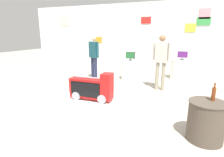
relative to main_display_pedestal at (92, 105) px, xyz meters
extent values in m
plane|color=#A8A091|center=(0.22, 0.15, -0.14)|extent=(30.00, 30.00, 0.00)
cube|color=silver|center=(0.22, 5.10, 1.48)|extent=(12.08, 0.10, 3.23)
cube|color=beige|center=(-4.09, 5.04, 2.35)|extent=(0.53, 0.02, 0.46)
cube|color=red|center=(0.34, 5.04, 2.29)|extent=(0.45, 0.02, 0.30)
cube|color=green|center=(2.75, 5.04, 2.19)|extent=(0.53, 0.02, 0.33)
cube|color=pink|center=(2.76, 5.04, 2.49)|extent=(0.43, 0.02, 0.41)
cube|color=orange|center=(-2.08, 5.04, 1.37)|extent=(0.38, 0.02, 0.31)
cube|color=white|center=(-0.17, 5.04, 1.05)|extent=(0.53, 0.02, 0.46)
cube|color=yellow|center=(2.27, 5.04, 1.93)|extent=(0.43, 0.02, 0.36)
cylinder|color=white|center=(0.00, 0.00, 0.00)|extent=(1.80, 1.80, 0.27)
cylinder|color=gray|center=(-0.33, 0.00, 0.24)|extent=(0.21, 0.34, 0.21)
cylinder|color=gray|center=(0.33, 0.00, 0.24)|extent=(0.21, 0.34, 0.21)
cube|color=red|center=(0.00, 0.00, 0.42)|extent=(1.03, 0.30, 0.45)
cube|color=red|center=(0.40, 0.00, 0.73)|extent=(0.23, 0.29, 0.16)
cube|color=black|center=(-0.08, -0.16, 0.42)|extent=(0.74, 0.02, 0.35)
cube|color=black|center=(-0.08, -0.16, 0.42)|extent=(0.70, 0.02, 0.31)
cube|color=#B2B2B7|center=(0.00, 0.00, 0.68)|extent=(0.82, 0.03, 0.02)
cylinder|color=white|center=(2.03, 4.09, 0.26)|extent=(0.85, 0.85, 0.79)
cylinder|color=black|center=(2.03, 4.09, 0.67)|extent=(0.20, 0.20, 0.02)
cylinder|color=black|center=(2.03, 4.09, 0.71)|extent=(0.04, 0.04, 0.07)
cube|color=silver|center=(2.03, 4.09, 0.87)|extent=(0.40, 0.07, 0.27)
cube|color=#561E6B|center=(2.03, 4.07, 0.87)|extent=(0.37, 0.04, 0.24)
cylinder|color=white|center=(0.10, 3.24, 0.26)|extent=(0.69, 0.69, 0.79)
cylinder|color=black|center=(0.10, 3.24, 0.67)|extent=(0.19, 0.19, 0.02)
cylinder|color=black|center=(0.10, 3.24, 0.70)|extent=(0.04, 0.04, 0.05)
cube|color=black|center=(0.10, 3.24, 0.86)|extent=(0.37, 0.04, 0.25)
cube|color=#1E5B2D|center=(0.10, 3.21, 0.86)|extent=(0.34, 0.02, 0.23)
cylinder|color=#4C4238|center=(2.40, -0.46, 0.22)|extent=(0.60, 0.60, 0.70)
cylinder|color=#4C4238|center=(2.40, -0.46, 0.56)|extent=(0.62, 0.62, 0.02)
cylinder|color=brown|center=(2.48, -0.36, 0.68)|extent=(0.06, 0.06, 0.23)
cylinder|color=brown|center=(2.48, -0.36, 0.84)|extent=(0.03, 0.03, 0.08)
cylinder|color=gray|center=(1.27, 2.28, 0.32)|extent=(0.12, 0.12, 0.92)
cylinder|color=gray|center=(1.47, 2.25, 0.32)|extent=(0.12, 0.12, 0.92)
cube|color=#B2ADA3|center=(1.37, 2.27, 1.10)|extent=(0.40, 0.25, 0.63)
sphere|color=#8C6647|center=(1.37, 2.27, 1.54)|extent=(0.20, 0.20, 0.20)
cylinder|color=#B2ADA3|center=(1.13, 2.30, 1.13)|extent=(0.08, 0.08, 0.56)
cylinder|color=#B2ADA3|center=(1.60, 2.23, 1.13)|extent=(0.08, 0.08, 0.56)
cylinder|color=#1E233F|center=(-1.34, 2.79, 0.31)|extent=(0.12, 0.12, 0.90)
cylinder|color=#1E233F|center=(-1.16, 2.71, 0.31)|extent=(0.12, 0.12, 0.90)
cube|color=#194751|center=(-1.25, 2.75, 1.07)|extent=(0.43, 0.34, 0.62)
sphere|color=beige|center=(-1.25, 2.75, 1.51)|extent=(0.20, 0.20, 0.20)
cylinder|color=#194751|center=(-1.47, 2.85, 1.10)|extent=(0.08, 0.08, 0.55)
cylinder|color=#194751|center=(-1.03, 2.65, 1.10)|extent=(0.08, 0.08, 0.55)
camera|label=1|loc=(1.86, -3.63, 1.66)|focal=28.74mm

